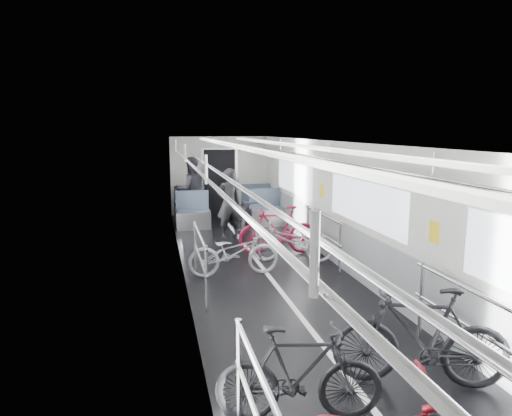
# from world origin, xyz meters

# --- Properties ---
(car_shell) EXTENTS (3.02, 14.01, 2.41)m
(car_shell) POSITION_xyz_m (0.00, 1.78, 1.13)
(car_shell) COLOR black
(car_shell) RESTS_ON ground
(bike_left_mid) EXTENTS (1.58, 0.72, 0.92)m
(bike_left_mid) POSITION_xyz_m (-0.74, -3.38, 0.46)
(bike_left_mid) COLOR black
(bike_left_mid) RESTS_ON floor
(bike_left_far) EXTENTS (1.66, 0.60, 0.87)m
(bike_left_far) POSITION_xyz_m (-0.61, 0.89, 0.43)
(bike_left_far) COLOR #A7A7AC
(bike_left_far) RESTS_ON floor
(bike_right_near) EXTENTS (1.85, 1.08, 1.08)m
(bike_right_near) POSITION_xyz_m (0.65, -3.09, 0.54)
(bike_right_near) COLOR black
(bike_right_near) RESTS_ON floor
(bike_right_mid) EXTENTS (1.73, 1.02, 0.86)m
(bike_right_mid) POSITION_xyz_m (0.67, 1.49, 0.43)
(bike_right_mid) COLOR silver
(bike_right_mid) RESTS_ON floor
(bike_right_far) EXTENTS (1.76, 0.67, 1.04)m
(bike_right_far) POSITION_xyz_m (0.57, 2.10, 0.52)
(bike_right_far) COLOR maroon
(bike_right_far) RESTS_ON floor
(bike_aisle) EXTENTS (1.02, 1.94, 0.97)m
(bike_aisle) POSITION_xyz_m (0.13, 3.69, 0.49)
(bike_aisle) COLOR black
(bike_aisle) RESTS_ON floor
(person_standing) EXTENTS (0.69, 0.53, 1.71)m
(person_standing) POSITION_xyz_m (-0.23, 3.79, 0.85)
(person_standing) COLOR black
(person_standing) RESTS_ON floor
(person_seated) EXTENTS (1.03, 0.87, 1.87)m
(person_seated) POSITION_xyz_m (-0.98, 5.83, 0.93)
(person_seated) COLOR #2C2A31
(person_seated) RESTS_ON floor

